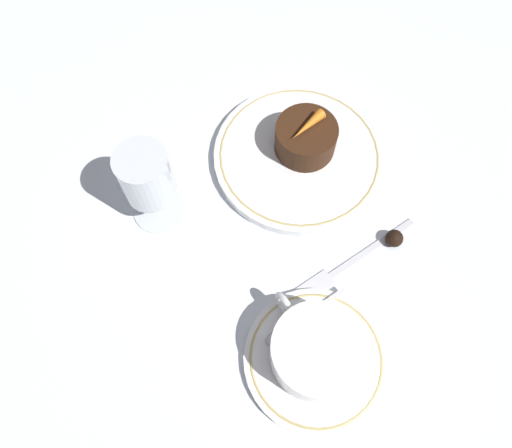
{
  "coord_description": "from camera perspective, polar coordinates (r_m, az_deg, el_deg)",
  "views": [
    {
      "loc": [
        -0.25,
        0.18,
        0.58
      ],
      "look_at": [
        -0.05,
        0.05,
        0.04
      ],
      "focal_mm": 35.0,
      "sensor_mm": 36.0,
      "label": 1
    }
  ],
  "objects": [
    {
      "name": "chocolate_truffle",
      "position": [
        0.63,
        15.52,
        -1.59
      ],
      "size": [
        0.02,
        0.02,
        0.02
      ],
      "color": "black",
      "rests_on": "ground_plane"
    },
    {
      "name": "wine_glass",
      "position": [
        0.58,
        -12.32,
        4.99
      ],
      "size": [
        0.07,
        0.07,
        0.12
      ],
      "color": "silver",
      "rests_on": "ground_plane"
    },
    {
      "name": "coffee_cup",
      "position": [
        0.55,
        6.9,
        -14.2
      ],
      "size": [
        0.13,
        0.1,
        0.05
      ],
      "color": "white",
      "rests_on": "saucer"
    },
    {
      "name": "saucer",
      "position": [
        0.58,
        6.82,
        -15.07
      ],
      "size": [
        0.16,
        0.16,
        0.01
      ],
      "color": "white",
      "rests_on": "ground_plane"
    },
    {
      "name": "carrot_garnish",
      "position": [
        0.63,
        5.93,
        11.14
      ],
      "size": [
        0.02,
        0.05,
        0.01
      ],
      "color": "orange",
      "rests_on": "dessert_cake"
    },
    {
      "name": "ground_plane",
      "position": [
        0.65,
        1.23,
        4.07
      ],
      "size": [
        3.0,
        3.0,
        0.0
      ],
      "primitive_type": "plane",
      "color": "white"
    },
    {
      "name": "dinner_plate",
      "position": [
        0.67,
        4.9,
        7.72
      ],
      "size": [
        0.23,
        0.23,
        0.01
      ],
      "color": "white",
      "rests_on": "ground_plane"
    },
    {
      "name": "fork",
      "position": [
        0.62,
        9.88,
        -4.95
      ],
      "size": [
        0.02,
        0.18,
        0.01
      ],
      "color": "silver",
      "rests_on": "ground_plane"
    },
    {
      "name": "dessert_cake",
      "position": [
        0.65,
        5.7,
        9.75
      ],
      "size": [
        0.08,
        0.08,
        0.04
      ],
      "color": "#381E0F",
      "rests_on": "dinner_plate"
    },
    {
      "name": "spoon",
      "position": [
        0.58,
        4.69,
        -11.17
      ],
      "size": [
        0.02,
        0.11,
        0.0
      ],
      "color": "silver",
      "rests_on": "saucer"
    }
  ]
}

